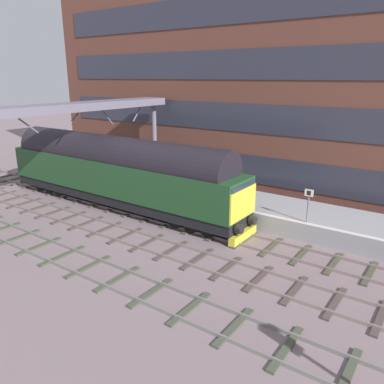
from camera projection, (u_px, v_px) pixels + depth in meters
ground_plane at (219, 234)px, 20.94m from camera, size 140.00×140.00×0.00m
track_main at (219, 233)px, 20.92m from camera, size 2.50×60.00×0.15m
track_adjacent_west at (184, 255)px, 18.39m from camera, size 2.50×60.00×0.15m
track_adjacent_far_west at (134, 285)px, 15.68m from camera, size 2.50×60.00×0.15m
station_platform at (250, 208)px, 23.60m from camera, size 4.00×44.00×1.01m
station_building at (286, 67)px, 26.24m from camera, size 4.35×41.86×17.72m
diesel_locomotive at (116, 170)px, 24.52m from camera, size 2.74×18.73×4.68m
platform_number_sign at (308, 201)px, 19.51m from camera, size 0.10×0.44×1.78m
waiting_passenger at (218, 180)px, 24.15m from camera, size 0.40×0.50×1.64m
overhead_footbridge at (71, 112)px, 23.74m from camera, size 16.01×2.00×6.69m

